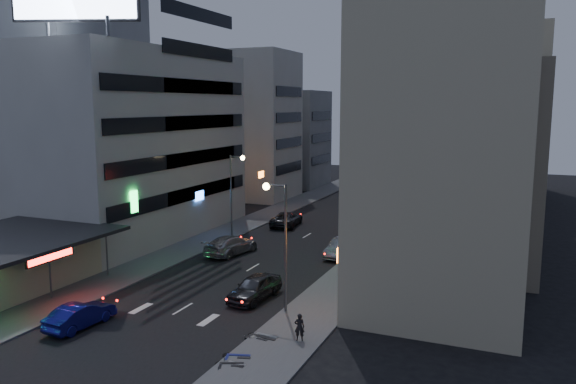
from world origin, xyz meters
The scene contains 27 objects.
ground centered at (0.00, 0.00, 0.00)m, with size 180.00×180.00×0.00m, color black.
sidewalk_left centered at (-8.00, 30.00, 0.06)m, with size 4.00×120.00×0.12m, color #4C4C4F.
sidewalk_right centered at (8.00, 30.00, 0.06)m, with size 4.00×120.00×0.12m, color #4C4C4F.
white_building centered at (-17.00, 20.00, 9.00)m, with size 14.00×24.00×18.00m, color #B4B3AF.
grey_tower centered at (-26.00, 23.00, 17.00)m, with size 10.00×14.00×34.00m, color gray.
shophouse_near centered at (15.00, 10.50, 10.00)m, with size 10.00×11.00×20.00m, color tan.
shophouse_mid centered at (15.50, 22.00, 8.00)m, with size 11.00×12.00×16.00m, color gray.
shophouse_far centered at (15.00, 35.00, 11.00)m, with size 10.00×14.00×22.00m, color tan.
far_left_a centered at (-15.50, 45.00, 10.00)m, with size 11.00×10.00×20.00m, color #B4B3AF.
far_left_b centered at (-16.00, 58.00, 7.50)m, with size 12.00×10.00×15.00m, color gray.
far_right_a centered at (15.50, 50.00, 9.00)m, with size 11.00×12.00×18.00m, color gray.
far_right_b centered at (16.00, 64.00, 12.00)m, with size 12.00×12.00×24.00m, color tan.
street_lamp_right_near centered at (5.90, 6.00, 5.36)m, with size 1.60×0.44×8.02m.
street_lamp_left centered at (-5.90, 22.00, 5.36)m, with size 1.60×0.44×8.02m.
street_lamp_right_far centered at (5.90, 40.00, 5.36)m, with size 1.60×0.44×8.02m.
parked_car_right_near centered at (3.45, 7.39, 0.82)m, with size 1.93×4.81×1.64m, color #2B2C30.
parked_car_right_mid centered at (5.51, 19.86, 0.76)m, with size 1.62×4.63×1.53m, color #999DA0.
parked_car_left centered at (-3.64, 29.35, 0.76)m, with size 2.52×5.46×1.52m, color #292A2E.
parked_car_right_far centered at (4.39, 31.94, 0.74)m, with size 2.08×5.12×1.49m, color gray.
road_car_blue centered at (-3.83, -0.83, 0.73)m, with size 1.54×4.40×1.45m, color navy.
road_car_silver centered at (-3.58, 16.90, 0.83)m, with size 2.32×5.70×1.66m, color #A7A8AF.
person centered at (8.77, 2.17, 0.88)m, with size 0.56×0.37×1.53m, color black.
scooter_black_a centered at (7.21, -1.36, 0.68)m, with size 1.83×0.61×1.12m, color black, non-canonical shape.
scooter_silver_a centered at (7.43, -1.56, 0.62)m, with size 1.63×0.54×1.00m, color #A2A4AA, non-canonical shape.
scooter_blue centered at (7.15, -0.47, 0.69)m, with size 1.87×0.62×1.14m, color navy, non-canonical shape.
scooter_black_b centered at (7.19, 1.83, 0.68)m, with size 1.85×0.62×1.13m, color black, non-canonical shape.
scooter_silver_b centered at (7.57, 2.08, 0.74)m, with size 2.04×0.68×1.25m, color #999CA0, non-canonical shape.
Camera 1 is at (19.57, -24.84, 12.90)m, focal length 35.00 mm.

